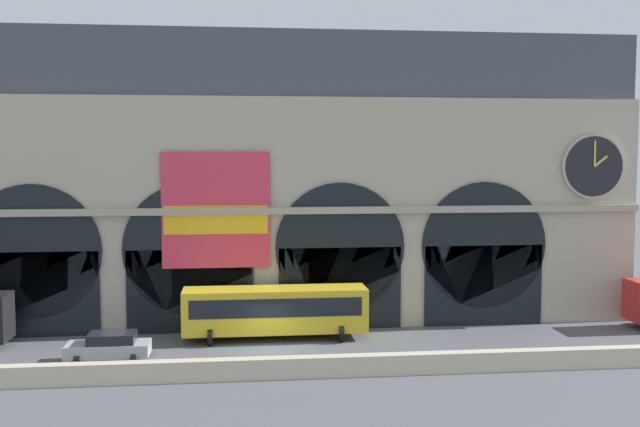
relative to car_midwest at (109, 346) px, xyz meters
The scene contains 5 objects.
ground_plane 8.74m from the car_midwest, ahead, with size 200.00×200.00×0.00m, color #54565B.
quay_parapet_wall 9.54m from the car_midwest, 24.74° to the right, with size 90.00×0.70×1.05m, color beige.
station_building 14.68m from the car_midwest, 43.93° to the left, with size 48.86×5.44×18.94m.
car_midwest is the anchor object (origin of this frame).
bus_center 9.89m from the car_midwest, 22.04° to the left, with size 11.00×3.25×3.10m.
Camera 1 is at (-1.58, -39.99, 11.14)m, focal length 40.56 mm.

